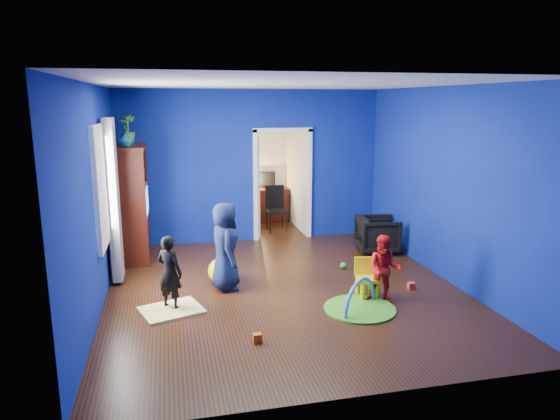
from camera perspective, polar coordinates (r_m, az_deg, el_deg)
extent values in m
cube|color=black|center=(7.31, 0.55, -9.12)|extent=(5.00, 5.50, 0.01)
cube|color=white|center=(6.81, 0.60, 14.23)|extent=(5.00, 5.50, 0.01)
cube|color=navy|center=(9.58, -3.23, 4.96)|extent=(5.00, 0.02, 2.90)
cube|color=navy|center=(4.35, 8.96, -4.15)|extent=(5.00, 0.02, 2.90)
cube|color=navy|center=(6.80, -20.40, 1.17)|extent=(0.02, 5.50, 2.90)
cube|color=navy|center=(7.87, 18.60, 2.73)|extent=(0.02, 5.50, 2.90)
imported|color=black|center=(9.16, 11.10, -2.77)|extent=(0.80, 0.78, 0.65)
imported|color=black|center=(6.69, -12.49, -6.98)|extent=(0.43, 0.41, 0.99)
imported|color=#0E1034|center=(7.20, -6.30, -4.15)|extent=(0.43, 0.64, 1.28)
imported|color=red|center=(6.88, 11.81, -6.64)|extent=(0.56, 0.52, 0.94)
imported|color=#0D5969|center=(8.40, -17.28, 7.66)|extent=(0.22, 0.22, 0.22)
imported|color=#318734|center=(8.91, -17.10, 8.81)|extent=(0.33, 0.33, 0.50)
cube|color=#381309|center=(8.84, -16.70, 0.75)|extent=(0.58, 1.14, 1.96)
cube|color=silver|center=(8.83, -16.45, 1.02)|extent=(0.46, 0.70, 0.54)
cube|color=#F2E07A|center=(6.77, -12.29, -11.10)|extent=(0.90, 0.81, 0.03)
sphere|color=yellow|center=(7.57, -6.81, -6.92)|extent=(0.38, 0.38, 0.38)
cube|color=yellow|center=(7.07, 9.94, -7.92)|extent=(0.32, 0.32, 0.50)
cylinder|color=green|center=(6.75, 9.10, -11.07)|extent=(0.94, 0.94, 0.03)
torus|color=#3F8CD8|center=(6.74, 9.10, -11.01)|extent=(0.67, 0.59, 0.84)
cube|color=white|center=(7.12, -19.99, 2.50)|extent=(0.03, 0.95, 1.55)
cube|color=slate|center=(7.70, -18.49, 1.02)|extent=(0.14, 0.42, 2.40)
cube|color=white|center=(9.76, 0.28, 2.74)|extent=(1.16, 0.10, 2.10)
cube|color=#3D140A|center=(11.33, -1.45, 0.61)|extent=(0.88, 0.44, 0.75)
cube|color=black|center=(11.35, -1.58, 3.58)|extent=(0.40, 0.05, 0.32)
sphere|color=#FFD88C|center=(11.24, -2.93, 3.38)|extent=(0.14, 0.14, 0.14)
cube|color=black|center=(10.40, -0.41, 0.03)|extent=(0.40, 0.40, 0.92)
cube|color=white|center=(11.22, -1.61, 8.98)|extent=(0.88, 0.24, 0.04)
cube|color=red|center=(7.57, 14.78, -8.38)|extent=(0.10, 0.08, 0.10)
sphere|color=blue|center=(8.70, 11.11, -5.43)|extent=(0.11, 0.11, 0.11)
cube|color=#EA520C|center=(5.84, -2.59, -14.38)|extent=(0.10, 0.08, 0.10)
sphere|color=green|center=(8.24, 7.24, -6.30)|extent=(0.11, 0.11, 0.11)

